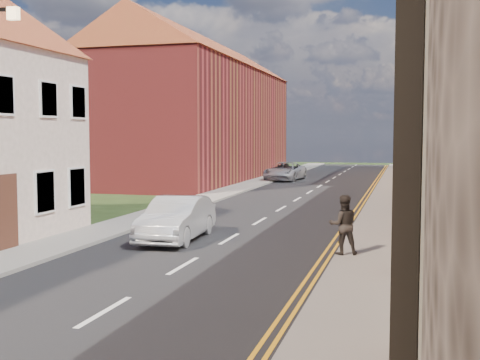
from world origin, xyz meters
TOP-DOWN VIEW (x-y plane):
  - road at (0.00, 30.00)m, footprint 7.00×90.00m
  - pavement_left at (-4.40, 30.00)m, footprint 1.80×90.00m
  - pavement_right at (4.40, 30.00)m, footprint 1.80×90.00m
  - block_right_far at (9.30, 55.00)m, footprint 8.30×24.20m
  - block_left_far at (-9.30, 50.00)m, footprint 8.30×24.20m
  - car_mid at (-1.50, 25.40)m, footprint 1.65×4.16m
  - car_distant at (-3.06, 50.23)m, footprint 2.57×4.91m
  - pedestrian_right_b at (3.70, 24.00)m, footprint 0.90×0.78m

SIDE VIEW (x-z plane):
  - road at x=0.00m, z-range 0.00..0.02m
  - pavement_left at x=-4.40m, z-range 0.00..0.12m
  - pavement_right at x=4.40m, z-range 0.00..0.12m
  - car_distant at x=-3.06m, z-range 0.00..1.32m
  - car_mid at x=-1.50m, z-range 0.00..1.35m
  - pedestrian_right_b at x=3.70m, z-range 0.12..1.68m
  - block_right_far at x=9.30m, z-range 0.04..10.54m
  - block_left_far at x=-9.30m, z-range 0.04..10.54m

